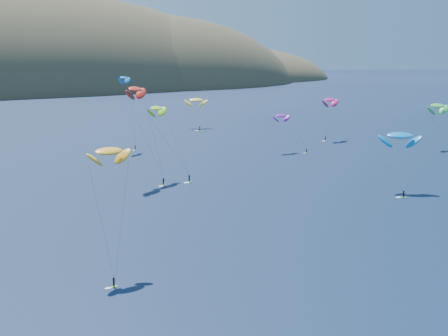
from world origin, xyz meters
The scene contains 9 objects.
kitesurfer_2 centered at (-22.69, 52.09, 20.07)m, with size 8.06×11.40×22.22m.
kitesurfer_3 centered at (12.78, 116.09, 20.00)m, with size 10.69×13.21×22.30m.
kitesurfer_4 centered at (22.54, 169.40, 25.92)m, with size 7.41×7.79×27.95m.
kitesurfer_5 centered at (62.38, 72.58, 14.36)m, with size 11.54×13.35×17.29m.
kitesurfer_6 centered at (69.50, 137.85, 12.82)m, with size 10.37×9.77×14.87m.
kitesurfer_8 centered at (103.22, 153.10, 15.98)m, with size 10.46×7.04×18.68m.
kitesurfer_9 centered at (5.85, 114.28, 25.67)m, with size 10.06×12.82×28.29m.
kitesurfer_11 centered at (72.70, 212.96, 12.77)m, with size 10.94×15.87×15.57m.
kitesurfer_13 centered at (124.57, 117.08, 15.59)m, with size 11.19×10.34×18.62m.
Camera 1 is at (-54.82, -45.76, 37.07)m, focal length 50.00 mm.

